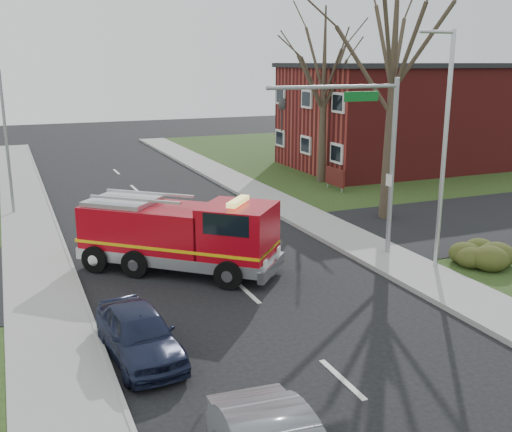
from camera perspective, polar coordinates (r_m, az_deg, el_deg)
name	(u,v)px	position (r m, az deg, el deg)	size (l,w,h in m)	color
ground	(248,293)	(19.79, -0.79, -7.32)	(120.00, 120.00, 0.00)	black
sidewalk_right	(404,266)	(22.68, 13.93, -4.67)	(2.40, 80.00, 0.15)	gray
sidewalk_left	(49,322)	(18.54, -19.10, -9.48)	(2.40, 80.00, 0.15)	gray
brick_building	(402,116)	(43.71, 13.75, 9.26)	(15.40, 10.40, 7.25)	maroon
health_center_sign	(335,177)	(34.88, 7.52, 3.69)	(0.12, 2.00, 1.40)	#4E1412
hedge_corner	(485,252)	(23.56, 20.95, -3.20)	(2.80, 2.00, 0.90)	#2C3412
bare_tree_near	(394,60)	(28.26, 12.99, 14.27)	(6.00, 6.00, 12.00)	#33281E
bare_tree_far	(324,76)	(36.70, 6.50, 13.07)	(5.25, 5.25, 10.50)	#33281E
traffic_signal_mast	(364,137)	(22.29, 10.29, 7.45)	(5.29, 0.18, 6.80)	gray
streetlight_pole	(443,145)	(21.86, 17.42, 6.47)	(1.48, 0.16, 8.40)	#B7BABF
utility_pole_far	(7,144)	(31.27, -22.65, 6.32)	(0.14, 0.14, 7.00)	gray
fire_engine	(181,237)	(21.60, -7.18, -1.96)	(6.81, 6.41, 2.82)	#A60713
parked_car_maroon	(139,333)	(15.77, -11.07, -10.89)	(1.58, 3.93, 1.34)	#181E36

